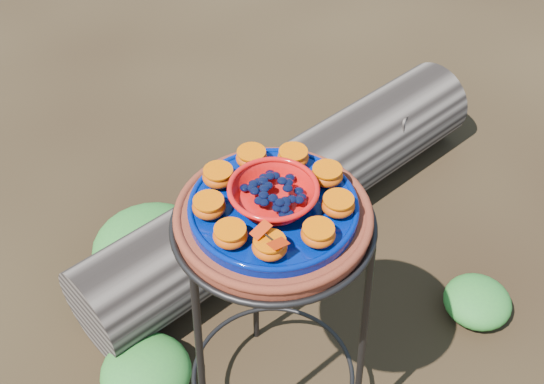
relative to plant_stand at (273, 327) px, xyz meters
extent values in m
cylinder|color=#5E1E14|center=(0.00, 0.00, 0.37)|extent=(0.38, 0.38, 0.03)
cylinder|color=#00124B|center=(0.00, 0.00, 0.39)|extent=(0.32, 0.32, 0.02)
ellipsoid|color=#B63D00|center=(-0.03, -0.12, 0.42)|extent=(0.06, 0.06, 0.03)
ellipsoid|color=#B63D00|center=(0.06, -0.11, 0.42)|extent=(0.06, 0.06, 0.03)
ellipsoid|color=#B63D00|center=(0.11, -0.04, 0.42)|extent=(0.06, 0.06, 0.03)
ellipsoid|color=#B63D00|center=(0.11, 0.04, 0.42)|extent=(0.06, 0.06, 0.03)
ellipsoid|color=#B63D00|center=(0.06, 0.10, 0.42)|extent=(0.06, 0.06, 0.03)
ellipsoid|color=#B63D00|center=(-0.02, 0.12, 0.42)|extent=(0.06, 0.06, 0.03)
ellipsoid|color=#B63D00|center=(-0.09, 0.08, 0.42)|extent=(0.06, 0.06, 0.03)
ellipsoid|color=#B63D00|center=(-0.12, 0.00, 0.42)|extent=(0.06, 0.06, 0.03)
ellipsoid|color=#B63D00|center=(-0.09, -0.08, 0.42)|extent=(0.06, 0.06, 0.03)
ellipsoid|color=#286727|center=(-0.32, 0.13, -0.29)|extent=(0.24, 0.24, 0.12)
ellipsoid|color=#286727|center=(0.65, 0.16, -0.30)|extent=(0.20, 0.20, 0.10)
ellipsoid|color=#286727|center=(-0.26, 0.54, -0.26)|extent=(0.36, 0.36, 0.18)
camera|label=1|loc=(-0.20, -0.88, 1.31)|focal=45.00mm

